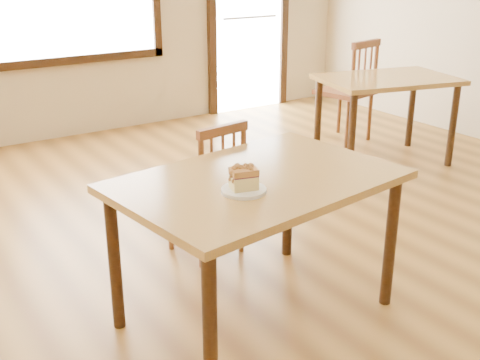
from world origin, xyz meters
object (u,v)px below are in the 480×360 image
object	(u,v)px
cafe_table_second	(387,90)
cake_slice	(243,177)
cafe_chair_main	(209,187)
cafe_table_main	(258,194)
plate	(244,190)
cafe_chair_second	(349,90)

from	to	relation	value
cafe_table_second	cake_slice	size ratio (longest dim) A/B	9.11
cafe_chair_main	cafe_table_second	size ratio (longest dim) A/B	0.67
cafe_table_main	cake_slice	size ratio (longest dim) A/B	10.23
cafe_chair_main	cake_slice	bearing A→B (deg)	61.72
cafe_table_second	plate	distance (m)	2.89
cafe_chair_main	cafe_chair_second	xyz separation A→B (m)	(2.32, 1.28, 0.07)
cafe_table_second	cafe_chair_second	distance (m)	0.66
cake_slice	plate	bearing A→B (deg)	30.02
cafe_chair_second	plate	size ratio (longest dim) A/B	4.96
cafe_chair_second	cafe_table_second	bearing A→B (deg)	64.53
cafe_chair_second	cake_slice	distance (m)	3.39
cake_slice	cafe_chair_main	bearing A→B (deg)	84.02
cafe_chair_main	cafe_chair_second	world-z (taller)	cafe_chair_second
cafe_chair_main	cafe_table_main	bearing A→B (deg)	70.35
cafe_chair_second	cake_slice	world-z (taller)	cafe_chair_second
cafe_chair_main	cake_slice	distance (m)	0.98
cafe_chair_second	plate	xyz separation A→B (m)	(-2.63, -2.12, 0.25)
cafe_chair_second	plate	bearing A→B (deg)	27.65
cafe_table_main	cafe_table_second	distance (m)	2.69
cafe_chair_second	cake_slice	xyz separation A→B (m)	(-2.63, -2.12, 0.32)
cafe_table_main	plate	distance (m)	0.22
plate	cake_slice	distance (m)	0.06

